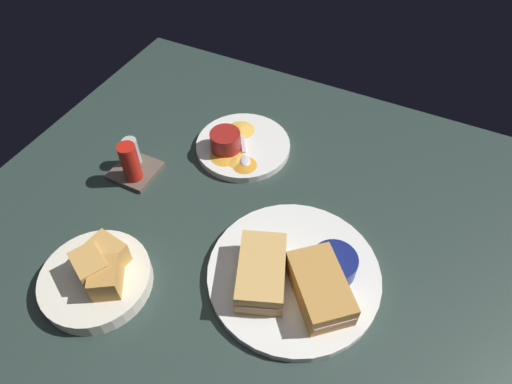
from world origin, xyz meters
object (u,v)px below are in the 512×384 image
at_px(plate_chips_companion, 243,146).
at_px(ramekin_light_gravy, 225,141).
at_px(plate_sandwich_main, 293,275).
at_px(ramekin_dark_sauce, 334,264).
at_px(condiment_caddy, 132,163).
at_px(sandwich_half_far, 320,288).
at_px(spoon_by_dark_ramekin, 299,260).
at_px(spoon_by_gravy_ramekin, 245,157).
at_px(sandwich_half_near, 261,272).
at_px(bread_basket_rear, 98,276).

relative_size(plate_chips_companion, ramekin_light_gravy, 3.18).
distance_m(plate_sandwich_main, ramekin_dark_sauce, 0.07).
xyz_separation_m(ramekin_light_gravy, condiment_caddy, (-0.14, 0.14, -0.01)).
bearing_deg(plate_chips_companion, ramekin_light_gravy, 140.19).
distance_m(sandwich_half_far, ramekin_dark_sauce, 0.05).
bearing_deg(plate_sandwich_main, plate_chips_companion, 42.31).
xyz_separation_m(plate_sandwich_main, spoon_by_dark_ramekin, (0.02, 0.00, 0.01)).
xyz_separation_m(spoon_by_gravy_ramekin, condiment_caddy, (-0.13, 0.19, 0.01)).
distance_m(sandwich_half_near, bread_basket_rear, 0.27).
relative_size(sandwich_half_near, spoon_by_dark_ramekin, 1.49).
xyz_separation_m(spoon_by_dark_ramekin, spoon_by_gravy_ramekin, (0.18, 0.20, 0.00)).
distance_m(sandwich_half_near, sandwich_half_far, 0.10).
height_order(ramekin_dark_sauce, ramekin_light_gravy, ramekin_light_gravy).
xyz_separation_m(plate_chips_companion, condiment_caddy, (-0.17, 0.17, 0.03)).
distance_m(ramekin_light_gravy, condiment_caddy, 0.20).
xyz_separation_m(ramekin_dark_sauce, ramekin_light_gravy, (0.18, 0.31, 0.00)).
distance_m(sandwich_half_far, plate_chips_companion, 0.39).
height_order(ramekin_light_gravy, condiment_caddy, condiment_caddy).
height_order(spoon_by_gravy_ramekin, condiment_caddy, condiment_caddy).
distance_m(sandwich_half_near, ramekin_light_gravy, 0.33).
height_order(sandwich_half_far, spoon_by_gravy_ramekin, sandwich_half_far).
bearing_deg(condiment_caddy, ramekin_light_gravy, -45.95).
bearing_deg(ramekin_light_gravy, spoon_by_gravy_ramekin, -98.82).
xyz_separation_m(sandwich_half_near, spoon_by_dark_ramekin, (0.06, -0.04, -0.02)).
height_order(plate_chips_companion, condiment_caddy, condiment_caddy).
bearing_deg(spoon_by_gravy_ramekin, condiment_caddy, 124.08).
distance_m(spoon_by_dark_ramekin, bread_basket_rear, 0.34).
height_order(plate_sandwich_main, spoon_by_dark_ramekin, spoon_by_dark_ramekin).
bearing_deg(sandwich_half_far, plate_chips_companion, 46.13).
distance_m(ramekin_dark_sauce, condiment_caddy, 0.45).
xyz_separation_m(plate_sandwich_main, ramekin_light_gravy, (0.22, 0.25, 0.03)).
bearing_deg(condiment_caddy, plate_sandwich_main, -101.48).
bearing_deg(spoon_by_gravy_ramekin, ramekin_light_gravy, 81.18).
distance_m(ramekin_dark_sauce, spoon_by_gravy_ramekin, 0.31).
distance_m(plate_chips_companion, condiment_caddy, 0.24).
bearing_deg(sandwich_half_far, condiment_caddy, 77.38).
relative_size(sandwich_half_far, ramekin_dark_sauce, 1.91).
relative_size(sandwich_half_far, spoon_by_gravy_ramekin, 1.61).
relative_size(spoon_by_dark_ramekin, condiment_caddy, 1.05).
bearing_deg(spoon_by_gravy_ramekin, ramekin_dark_sauce, -124.02).
bearing_deg(spoon_by_gravy_ramekin, plate_chips_companion, 31.62).
bearing_deg(spoon_by_dark_ramekin, ramekin_dark_sauce, -81.33).
bearing_deg(condiment_caddy, ramekin_dark_sauce, -95.82).
distance_m(sandwich_half_far, ramekin_light_gravy, 0.39).
bearing_deg(spoon_by_dark_ramekin, sandwich_half_near, 144.69).
bearing_deg(condiment_caddy, spoon_by_gravy_ramekin, -55.92).
xyz_separation_m(plate_sandwich_main, sandwich_half_near, (-0.04, 0.04, 0.03)).
distance_m(ramekin_dark_sauce, bread_basket_rear, 0.40).
bearing_deg(ramekin_dark_sauce, condiment_caddy, 84.18).
xyz_separation_m(sandwich_half_near, sandwich_half_far, (0.02, -0.10, 0.00)).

